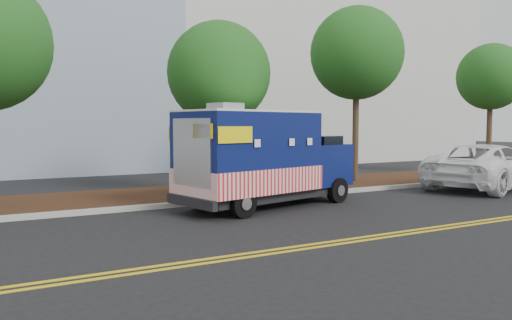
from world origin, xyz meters
TOP-DOWN VIEW (x-y plane):
  - ground at (0.00, 0.00)m, footprint 120.00×120.00m
  - curb at (0.00, 1.40)m, footprint 120.00×0.18m
  - mulch_strip at (0.00, 3.50)m, footprint 120.00×4.00m
  - centerline_near at (0.00, -4.45)m, footprint 120.00×0.10m
  - centerline_far at (0.00, -4.70)m, footprint 120.00×0.10m
  - tree_b at (-0.16, 3.19)m, footprint 3.60×3.60m
  - tree_c at (6.23, 3.49)m, footprint 3.84×3.84m
  - tree_d at (14.66, 3.36)m, footprint 3.26×3.26m
  - sign_post at (-0.95, 1.58)m, footprint 0.06×0.06m
  - food_truck at (-0.17, 0.17)m, footprint 6.17×3.40m
  - white_car at (9.73, -0.21)m, footprint 6.76×4.36m

SIDE VIEW (x-z plane):
  - ground at x=0.00m, z-range 0.00..0.00m
  - centerline_near at x=0.00m, z-range 0.00..0.01m
  - centerline_far at x=0.00m, z-range 0.00..0.01m
  - curb at x=0.00m, z-range 0.00..0.15m
  - mulch_strip at x=0.00m, z-range 0.00..0.15m
  - white_car at x=9.73m, z-range 0.00..1.73m
  - sign_post at x=-0.95m, z-range 0.00..2.40m
  - food_truck at x=-0.17m, z-range -0.15..2.94m
  - tree_b at x=-0.16m, z-range 1.23..7.31m
  - tree_d at x=14.66m, z-range 1.59..8.08m
  - tree_c at x=6.23m, z-range 1.74..9.10m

